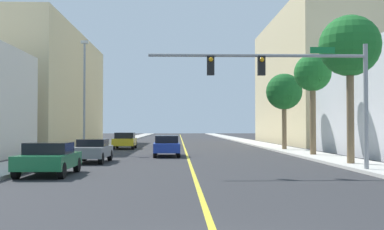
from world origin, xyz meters
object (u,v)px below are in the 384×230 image
car_yellow (125,140)px  traffic_signal_mast (296,78)px  palm_near (350,47)px  palm_mid (313,75)px  car_green (49,158)px  palm_far (284,92)px  car_blue (167,145)px  car_gray (92,150)px  street_lamp (84,90)px

car_yellow → traffic_signal_mast: bearing=113.7°
palm_near → palm_mid: palm_near is taller
car_green → palm_far: bearing=-126.5°
palm_far → car_green: (-14.21, -19.18, -4.17)m
palm_near → car_blue: bearing=138.9°
traffic_signal_mast → palm_near: (3.60, 3.18, 1.90)m
car_gray → palm_near: bearing=169.2°
palm_mid → car_yellow: size_ratio=1.68×
palm_mid → palm_far: bearing=91.5°
car_yellow → car_blue: 11.60m
palm_near → street_lamp: bearing=142.8°
street_lamp → palm_near: bearing=-37.2°
palm_far → car_blue: palm_far is taller
car_green → car_gray: (0.53, 6.92, -0.02)m
car_green → traffic_signal_mast: bearing=-175.4°
palm_near → car_blue: palm_near is taller
traffic_signal_mast → car_blue: size_ratio=2.19×
street_lamp → car_blue: (6.32, -3.73, -4.04)m
street_lamp → car_blue: size_ratio=1.90×
palm_far → car_green: palm_far is taller
palm_near → palm_far: size_ratio=1.20×
car_green → street_lamp: bearing=-83.8°
palm_near → car_gray: (-13.57, 2.88, -5.37)m
palm_near → car_green: bearing=-164.0°
palm_near → car_green: size_ratio=1.99×
street_lamp → car_gray: size_ratio=2.11×
palm_mid → car_gray: (-13.86, -4.69, -4.81)m
car_gray → street_lamp: bearing=-74.8°
traffic_signal_mast → car_green: bearing=-175.4°
palm_near → car_gray: 14.88m
car_gray → car_green: bearing=86.8°
palm_mid → traffic_signal_mast: bearing=-109.9°
traffic_signal_mast → palm_mid: bearing=70.1°
car_blue → car_gray: size_ratio=1.11×
palm_far → car_gray: 18.84m
palm_far → car_gray: size_ratio=1.58×
palm_mid → car_blue: palm_mid is taller
street_lamp → palm_far: street_lamp is taller
traffic_signal_mast → palm_far: bearing=78.6°
traffic_signal_mast → palm_mid: 11.52m
palm_near → car_yellow: size_ratio=1.88×
car_yellow → car_gray: 16.30m
traffic_signal_mast → car_yellow: bearing=114.1°
car_blue → palm_far: bearing=33.8°
palm_mid → car_green: palm_mid is taller
palm_mid → car_green: size_ratio=1.77×
car_green → car_gray: bearing=-94.4°
car_yellow → car_gray: car_yellow is taller
street_lamp → palm_far: size_ratio=1.33×
street_lamp → car_green: street_lamp is taller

